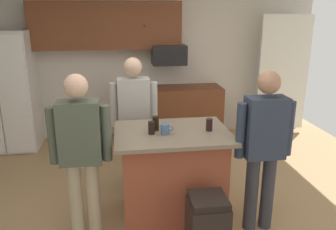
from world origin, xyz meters
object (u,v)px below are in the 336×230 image
object	(u,v)px
refrigerator	(6,91)
kitchen_island	(172,174)
trash_bin	(207,228)
glass_dark_ale	(156,123)
person_elder_center	(264,143)
glass_pilsner	(209,125)
person_guest_by_door	(81,148)
mug_ceramic_white	(165,129)
glass_stout_tall	(151,128)
person_host_foreground	(134,115)
microwave_over_range	(169,55)

from	to	relation	value
refrigerator	kitchen_island	world-z (taller)	refrigerator
trash_bin	glass_dark_ale	bearing A→B (deg)	115.22
refrigerator	person_elder_center	xyz separation A→B (m)	(3.12, -2.65, -0.00)
glass_pilsner	person_guest_by_door	bearing A→B (deg)	-170.50
person_guest_by_door	mug_ceramic_white	size ratio (longest dim) A/B	12.39
glass_stout_tall	glass_pilsner	distance (m)	0.60
person_host_foreground	person_guest_by_door	xyz separation A→B (m)	(-0.54, -0.97, -0.01)
microwave_over_range	kitchen_island	world-z (taller)	microwave_over_range
glass_pilsner	mug_ceramic_white	distance (m)	0.46
glass_dark_ale	glass_stout_tall	bearing A→B (deg)	-117.50
microwave_over_range	refrigerator	bearing A→B (deg)	-177.40
kitchen_island	glass_dark_ale	world-z (taller)	glass_dark_ale
glass_stout_tall	kitchen_island	bearing A→B (deg)	11.10
microwave_over_range	glass_pilsner	distance (m)	2.47
kitchen_island	person_guest_by_door	distance (m)	1.02
person_elder_center	trash_bin	world-z (taller)	person_elder_center
kitchen_island	glass_pilsner	world-z (taller)	glass_pilsner
glass_dark_ale	person_elder_center	bearing A→B (deg)	-22.86
mug_ceramic_white	refrigerator	bearing A→B (deg)	133.01
microwave_over_range	trash_bin	distance (m)	3.33
person_elder_center	glass_pilsner	world-z (taller)	person_elder_center
kitchen_island	refrigerator	bearing A→B (deg)	134.93
kitchen_island	glass_stout_tall	world-z (taller)	glass_stout_tall
microwave_over_range	person_elder_center	xyz separation A→B (m)	(0.52, -2.77, -0.51)
person_elder_center	person_host_foreground	bearing A→B (deg)	-19.28
refrigerator	mug_ceramic_white	bearing A→B (deg)	-46.99
glass_pilsner	person_elder_center	bearing A→B (deg)	-36.17
glass_pilsner	trash_bin	bearing A→B (deg)	-104.15
glass_stout_tall	glass_dark_ale	bearing A→B (deg)	62.50
mug_ceramic_white	glass_dark_ale	bearing A→B (deg)	121.13
trash_bin	person_host_foreground	bearing A→B (deg)	111.09
kitchen_island	person_elder_center	size ratio (longest dim) A/B	0.72
person_host_foreground	mug_ceramic_white	distance (m)	0.85
refrigerator	mug_ceramic_white	world-z (taller)	refrigerator
microwave_over_range	trash_bin	xyz separation A→B (m)	(-0.11, -3.13, -1.15)
microwave_over_range	glass_dark_ale	bearing A→B (deg)	-101.48
refrigerator	person_guest_by_door	world-z (taller)	refrigerator
person_guest_by_door	person_host_foreground	bearing A→B (deg)	45.93
refrigerator	kitchen_island	size ratio (longest dim) A/B	1.60
person_host_foreground	mug_ceramic_white	xyz separation A→B (m)	(0.27, -0.80, 0.08)
mug_ceramic_white	glass_stout_tall	bearing A→B (deg)	167.35
person_elder_center	mug_ceramic_white	world-z (taller)	person_elder_center
glass_stout_tall	mug_ceramic_white	bearing A→B (deg)	-12.65
refrigerator	glass_stout_tall	world-z (taller)	refrigerator
microwave_over_range	glass_pilsner	size ratio (longest dim) A/B	4.46
kitchen_island	glass_dark_ale	bearing A→B (deg)	159.22
glass_dark_ale	kitchen_island	bearing A→B (deg)	-20.78
person_elder_center	kitchen_island	bearing A→B (deg)	0.00
kitchen_island	person_elder_center	distance (m)	1.01
person_elder_center	trash_bin	size ratio (longest dim) A/B	2.67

